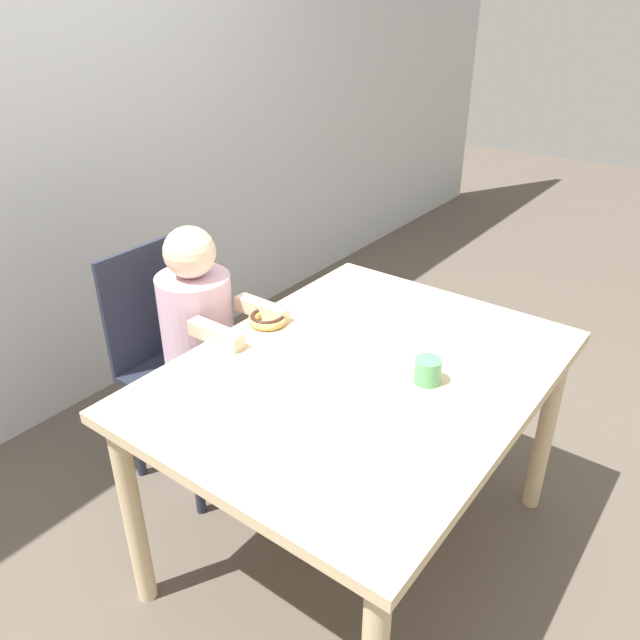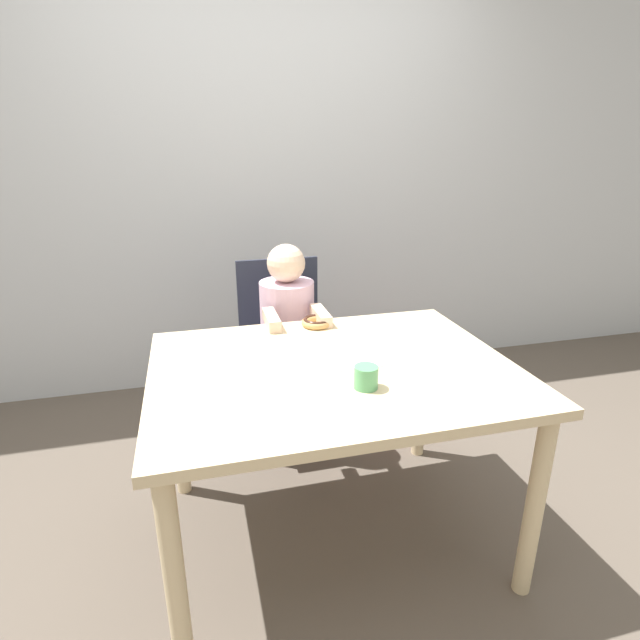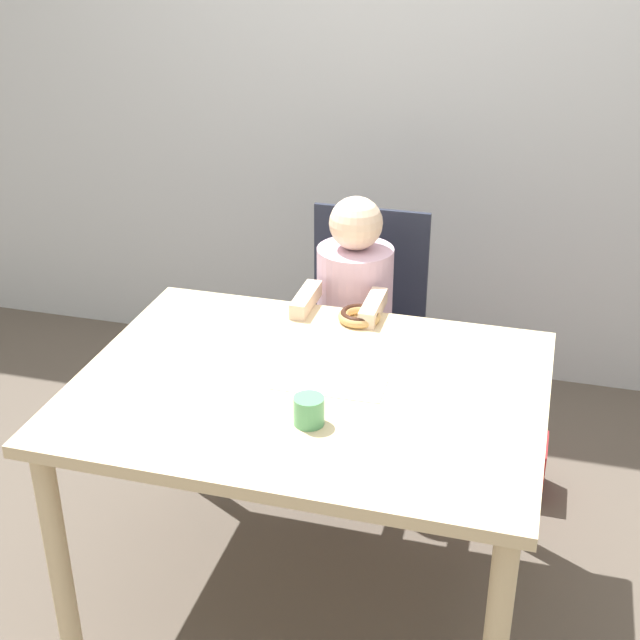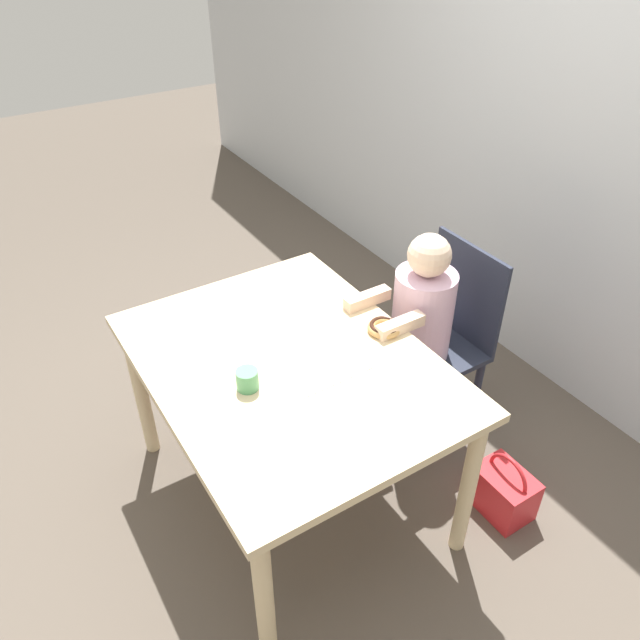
{
  "view_description": "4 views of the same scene",
  "coord_description": "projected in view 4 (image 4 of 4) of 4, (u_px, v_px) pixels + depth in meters",
  "views": [
    {
      "loc": [
        -1.31,
        -0.83,
        1.74
      ],
      "look_at": [
        -0.01,
        0.14,
        0.86
      ],
      "focal_mm": 35.0,
      "sensor_mm": 36.0,
      "label": 1
    },
    {
      "loc": [
        -0.45,
        -1.53,
        1.47
      ],
      "look_at": [
        -0.01,
        0.14,
        0.86
      ],
      "focal_mm": 28.0,
      "sensor_mm": 36.0,
      "label": 2
    },
    {
      "loc": [
        0.58,
        -1.98,
        1.95
      ],
      "look_at": [
        -0.01,
        0.14,
        0.86
      ],
      "focal_mm": 50.0,
      "sensor_mm": 36.0,
      "label": 3
    },
    {
      "loc": [
        1.54,
        -0.83,
        2.18
      ],
      "look_at": [
        -0.01,
        0.14,
        0.86
      ],
      "focal_mm": 35.0,
      "sensor_mm": 36.0,
      "label": 4
    }
  ],
  "objects": [
    {
      "name": "child_figure",
      "position": [
        418.0,
        342.0,
        2.69
      ],
      "size": [
        0.27,
        0.44,
        1.04
      ],
      "color": "silver",
      "rests_on": "ground_plane"
    },
    {
      "name": "wall_back",
      "position": [
        602.0,
        142.0,
        2.62
      ],
      "size": [
        8.0,
        0.05,
        2.5
      ],
      "color": "silver",
      "rests_on": "ground_plane"
    },
    {
      "name": "chair",
      "position": [
        439.0,
        340.0,
        2.77
      ],
      "size": [
        0.42,
        0.41,
        0.92
      ],
      "color": "#232838",
      "rests_on": "ground_plane"
    },
    {
      "name": "napkin",
      "position": [
        317.0,
        359.0,
        2.26
      ],
      "size": [
        0.3,
        0.3,
        0.0
      ],
      "color": "white",
      "rests_on": "dining_table"
    },
    {
      "name": "donut",
      "position": [
        384.0,
        327.0,
        2.39
      ],
      "size": [
        0.13,
        0.13,
        0.04
      ],
      "color": "tan",
      "rests_on": "dining_table"
    },
    {
      "name": "handbag",
      "position": [
        503.0,
        491.0,
        2.56
      ],
      "size": [
        0.24,
        0.17,
        0.3
      ],
      "color": "red",
      "rests_on": "ground_plane"
    },
    {
      "name": "cup",
      "position": [
        247.0,
        380.0,
        2.12
      ],
      "size": [
        0.08,
        0.08,
        0.07
      ],
      "color": "#519E66",
      "rests_on": "dining_table"
    },
    {
      "name": "ground_plane",
      "position": [
        293.0,
        492.0,
        2.69
      ],
      "size": [
        12.0,
        12.0,
        0.0
      ],
      "primitive_type": "plane",
      "color": "brown"
    },
    {
      "name": "dining_table",
      "position": [
        289.0,
        379.0,
        2.31
      ],
      "size": [
        1.26,
        0.96,
        0.74
      ],
      "color": "beige",
      "rests_on": "ground_plane"
    }
  ]
}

